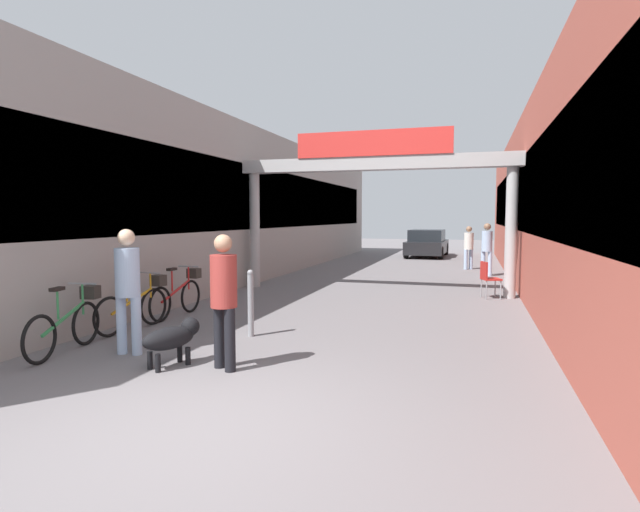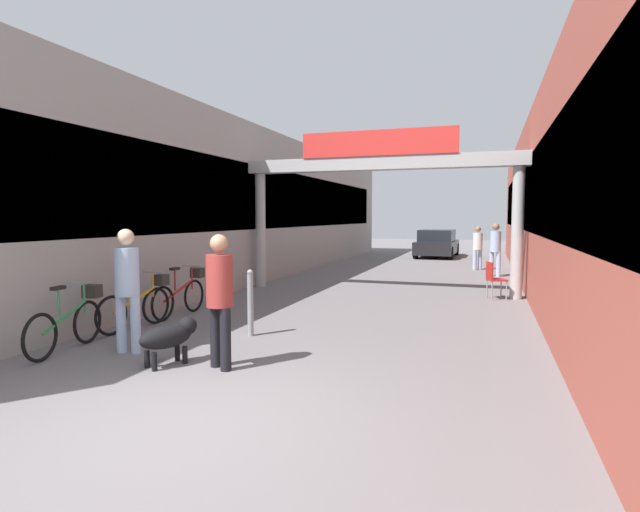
% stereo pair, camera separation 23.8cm
% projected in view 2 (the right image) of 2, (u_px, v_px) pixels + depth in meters
% --- Properties ---
extents(ground_plane, '(80.00, 80.00, 0.00)m').
position_uv_depth(ground_plane, '(184.00, 425.00, 4.71)').
color(ground_plane, slate).
extents(storefront_left, '(3.00, 26.00, 4.58)m').
position_uv_depth(storefront_left, '(242.00, 207.00, 16.54)').
color(storefront_left, '#9E9993').
rests_on(storefront_left, ground_plane).
extents(storefront_right, '(3.00, 26.00, 4.58)m').
position_uv_depth(storefront_right, '(584.00, 204.00, 13.30)').
color(storefront_right, '#B25142').
rests_on(storefront_right, ground_plane).
extents(arcade_sign_gateway, '(7.40, 0.47, 4.13)m').
position_uv_depth(arcade_sign_gateway, '(379.00, 179.00, 12.74)').
color(arcade_sign_gateway, '#B2B2B2').
rests_on(arcade_sign_gateway, ground_plane).
extents(pedestrian_with_dog, '(0.46, 0.46, 1.74)m').
position_uv_depth(pedestrian_with_dog, '(220.00, 292.00, 6.38)').
color(pedestrian_with_dog, black).
rests_on(pedestrian_with_dog, ground_plane).
extents(pedestrian_companion, '(0.39, 0.36, 1.79)m').
position_uv_depth(pedestrian_companion, '(127.00, 282.00, 7.14)').
color(pedestrian_companion, '#A5BFE0').
rests_on(pedestrian_companion, ground_plane).
extents(pedestrian_carrying_crate, '(0.46, 0.46, 1.75)m').
position_uv_depth(pedestrian_carrying_crate, '(495.00, 246.00, 16.34)').
color(pedestrian_carrying_crate, '#A5BFE0').
rests_on(pedestrian_carrying_crate, ground_plane).
extents(pedestrian_elderly_walking, '(0.48, 0.48, 1.61)m').
position_uv_depth(pedestrian_elderly_walking, '(478.00, 245.00, 18.38)').
color(pedestrian_elderly_walking, '#A5BFE0').
rests_on(pedestrian_elderly_walking, ground_plane).
extents(dog_on_leash, '(0.60, 0.87, 0.61)m').
position_uv_depth(dog_on_leash, '(170.00, 336.00, 6.60)').
color(dog_on_leash, black).
rests_on(dog_on_leash, ground_plane).
extents(bicycle_green_nearest, '(0.46, 1.68, 0.98)m').
position_uv_depth(bicycle_green_nearest, '(70.00, 321.00, 7.33)').
color(bicycle_green_nearest, black).
rests_on(bicycle_green_nearest, ground_plane).
extents(bicycle_orange_second, '(0.46, 1.68, 0.98)m').
position_uv_depth(bicycle_orange_second, '(139.00, 304.00, 8.78)').
color(bicycle_orange_second, black).
rests_on(bicycle_orange_second, ground_plane).
extents(bicycle_red_third, '(0.46, 1.69, 0.98)m').
position_uv_depth(bicycle_red_third, '(182.00, 294.00, 9.92)').
color(bicycle_red_third, black).
rests_on(bicycle_red_third, ground_plane).
extents(bollard_post_metal, '(0.10, 0.10, 1.10)m').
position_uv_depth(bollard_post_metal, '(250.00, 302.00, 8.19)').
color(bollard_post_metal, gray).
rests_on(bollard_post_metal, ground_plane).
extents(cafe_chair_red_nearer, '(0.51, 0.51, 0.89)m').
position_uv_depth(cafe_chair_red_nearer, '(494.00, 277.00, 11.83)').
color(cafe_chair_red_nearer, gray).
rests_on(cafe_chair_red_nearer, ground_plane).
extents(parked_car_black, '(1.90, 4.05, 1.33)m').
position_uv_depth(parked_car_black, '(437.00, 244.00, 24.34)').
color(parked_car_black, black).
rests_on(parked_car_black, ground_plane).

